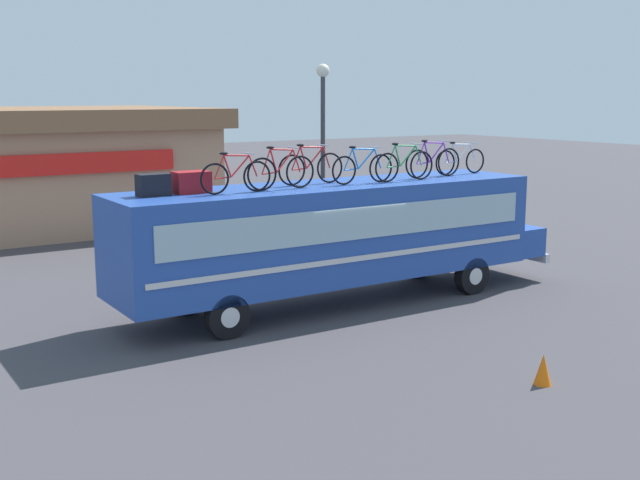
# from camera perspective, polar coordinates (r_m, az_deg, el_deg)

# --- Properties ---
(ground_plane) EXTENTS (120.00, 120.00, 0.00)m
(ground_plane) POSITION_cam_1_polar(r_m,az_deg,el_deg) (18.99, 0.78, -4.67)
(ground_plane) COLOR #423F44
(bus) EXTENTS (11.61, 2.45, 2.90)m
(bus) POSITION_cam_1_polar(r_m,az_deg,el_deg) (18.70, 1.22, 0.57)
(bus) COLOR #23479E
(bus) RESTS_ON ground
(luggage_bag_1) EXTENTS (0.65, 0.39, 0.46)m
(luggage_bag_1) POSITION_cam_1_polar(r_m,az_deg,el_deg) (16.61, -11.96, 3.91)
(luggage_bag_1) COLOR black
(luggage_bag_1) RESTS_ON bus
(luggage_bag_2) EXTENTS (0.75, 0.50, 0.46)m
(luggage_bag_2) POSITION_cam_1_polar(r_m,az_deg,el_deg) (16.99, -9.28, 4.15)
(luggage_bag_2) COLOR maroon
(luggage_bag_2) RESTS_ON bus
(rooftop_bicycle_1) EXTENTS (1.66, 0.44, 0.88)m
(rooftop_bicycle_1) POSITION_cam_1_polar(r_m,az_deg,el_deg) (16.80, -6.09, 4.63)
(rooftop_bicycle_1) COLOR black
(rooftop_bicycle_1) RESTS_ON bus
(rooftop_bicycle_2) EXTENTS (1.69, 0.44, 0.96)m
(rooftop_bicycle_2) POSITION_cam_1_polar(r_m,az_deg,el_deg) (17.38, -2.83, 4.96)
(rooftop_bicycle_2) COLOR black
(rooftop_bicycle_2) RESTS_ON bus
(rooftop_bicycle_3) EXTENTS (1.76, 0.44, 0.95)m
(rooftop_bicycle_3) POSITION_cam_1_polar(r_m,az_deg,el_deg) (18.38, -0.66, 5.26)
(rooftop_bicycle_3) COLOR black
(rooftop_bicycle_3) RESTS_ON bus
(rooftop_bicycle_4) EXTENTS (1.73, 0.44, 0.89)m
(rooftop_bicycle_4) POSITION_cam_1_polar(r_m,az_deg,el_deg) (18.56, 3.08, 5.24)
(rooftop_bicycle_4) COLOR black
(rooftop_bicycle_4) RESTS_ON bus
(rooftop_bicycle_5) EXTENTS (1.77, 0.44, 0.93)m
(rooftop_bicycle_5) POSITION_cam_1_polar(r_m,az_deg,el_deg) (19.19, 6.10, 5.41)
(rooftop_bicycle_5) COLOR black
(rooftop_bicycle_5) RESTS_ON bus
(rooftop_bicycle_6) EXTENTS (1.77, 0.44, 0.96)m
(rooftop_bicycle_6) POSITION_cam_1_polar(r_m,az_deg,el_deg) (20.17, 8.15, 5.63)
(rooftop_bicycle_6) COLOR black
(rooftop_bicycle_6) RESTS_ON bus
(rooftop_bicycle_7) EXTENTS (1.70, 0.44, 0.86)m
(rooftop_bicycle_7) POSITION_cam_1_polar(r_m,az_deg,el_deg) (21.05, 10.08, 5.68)
(rooftop_bicycle_7) COLOR black
(rooftop_bicycle_7) RESTS_ON bus
(roadside_building) EXTENTS (11.39, 10.27, 4.45)m
(roadside_building) POSITION_cam_1_polar(r_m,az_deg,el_deg) (32.55, -19.05, 5.16)
(roadside_building) COLOR tan
(roadside_building) RESTS_ON ground
(traffic_cone) EXTENTS (0.31, 0.31, 0.55)m
(traffic_cone) POSITION_cam_1_polar(r_m,az_deg,el_deg) (14.35, 15.80, -8.98)
(traffic_cone) COLOR orange
(traffic_cone) RESTS_ON ground
(street_lamp) EXTENTS (0.40, 0.40, 5.87)m
(street_lamp) POSITION_cam_1_polar(r_m,az_deg,el_deg) (24.23, 0.21, 7.82)
(street_lamp) COLOR #38383D
(street_lamp) RESTS_ON ground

